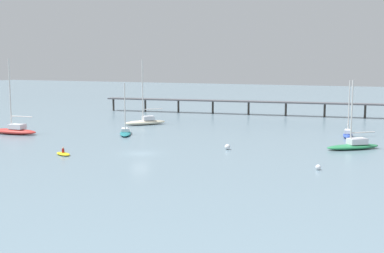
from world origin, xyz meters
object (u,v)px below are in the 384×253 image
sailboat_teal (125,132)px  sailboat_blue (348,133)px  sailboat_green (354,145)px  dinghy_yellow (63,154)px  mooring_buoy_outer (227,147)px  mooring_buoy_far (318,167)px  sailboat_red (14,130)px  sailboat_cream (145,121)px  pier (298,100)px

sailboat_teal → sailboat_blue: bearing=18.4°
sailboat_green → dinghy_yellow: size_ratio=3.12×
sailboat_blue → sailboat_teal: sailboat_blue is taller
sailboat_green → dinghy_yellow: (-37.00, -20.16, -0.47)m
sailboat_blue → sailboat_teal: 38.58m
mooring_buoy_outer → sailboat_blue: bearing=52.2°
sailboat_green → sailboat_teal: sailboat_green is taller
mooring_buoy_far → mooring_buoy_outer: size_ratio=0.81×
mooring_buoy_outer → sailboat_red: bearing=179.2°
sailboat_green → sailboat_cream: bearing=161.8°
sailboat_green → mooring_buoy_outer: sailboat_green is taller
sailboat_green → pier: bearing=111.3°
sailboat_cream → mooring_buoy_outer: sailboat_cream is taller
pier → mooring_buoy_outer: 48.76m
pier → mooring_buoy_far: (13.42, -57.82, -3.39)m
dinghy_yellow → mooring_buoy_far: bearing=6.0°
pier → sailboat_blue: sailboat_blue is taller
pier → mooring_buoy_far: 59.45m
sailboat_red → sailboat_blue: 58.43m
pier → mooring_buoy_far: bearing=-76.9°
sailboat_blue → sailboat_cream: sailboat_cream is taller
sailboat_teal → mooring_buoy_outer: bearing=-19.1°
sailboat_green → sailboat_teal: size_ratio=1.12×
sailboat_blue → dinghy_yellow: bearing=-137.2°
sailboat_cream → dinghy_yellow: bearing=-82.0°
sailboat_teal → dinghy_yellow: sailboat_teal is taller
sailboat_red → mooring_buoy_far: size_ratio=20.45×
sailboat_cream → mooring_buoy_far: sailboat_cream is taller
pier → dinghy_yellow: 65.00m
pier → sailboat_teal: (-22.52, -41.21, -3.15)m
sailboat_blue → mooring_buoy_outer: size_ratio=11.90×
sailboat_cream → sailboat_teal: (3.10, -13.65, -0.23)m
mooring_buoy_outer → dinghy_yellow: bearing=-147.1°
sailboat_cream → dinghy_yellow: 34.23m
pier → sailboat_red: size_ratio=5.42×
pier → sailboat_green: sailboat_green is taller
sailboat_red → sailboat_teal: size_ratio=1.47×
pier → sailboat_green: 44.43m
sailboat_teal → mooring_buoy_far: (35.94, -16.61, -0.23)m
dinghy_yellow → sailboat_green: bearing=28.6°
mooring_buoy_far → sailboat_red: bearing=169.9°
sailboat_blue → sailboat_teal: size_ratio=1.06×
sailboat_red → mooring_buoy_outer: sailboat_red is taller
sailboat_blue → mooring_buoy_far: sailboat_blue is taller
sailboat_blue → sailboat_green: bearing=-80.6°
pier → sailboat_teal: bearing=-118.7°
sailboat_teal → dinghy_yellow: size_ratio=2.78×
pier → sailboat_teal: sailboat_teal is taller
sailboat_green → mooring_buoy_far: bearing=-99.3°
sailboat_red → dinghy_yellow: bearing=-33.4°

